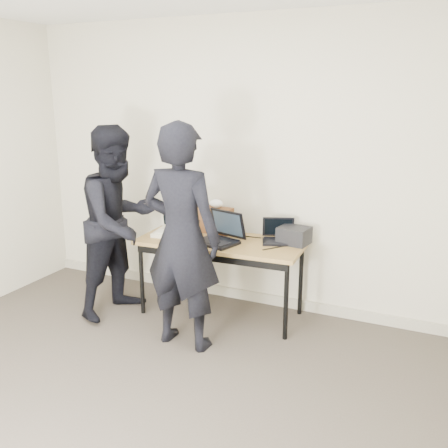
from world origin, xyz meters
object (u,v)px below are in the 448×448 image
Objects in this scene: person_typist at (182,238)px; laptop_beige at (173,229)px; equipment_box at (294,235)px; laptop_right at (278,236)px; leather_satchel at (213,219)px; desk at (221,247)px; laptop_center at (220,235)px; person_observer at (119,222)px.

laptop_beige is at bearing -53.41° from person_typist.
equipment_box is (1.13, 0.19, 0.02)m from laptop_beige.
leather_satchel is (-0.66, 0.03, 0.08)m from laptop_right.
leather_satchel is at bearing -80.04° from person_typist.
desk is 0.13m from laptop_center.
leather_satchel is at bearing -40.06° from person_observer.
laptop_center reaches higher than desk.
person_typist is at bearing -98.88° from person_observer.
laptop_beige is at bearing 170.03° from laptop_right.
laptop_beige is 0.80m from person_typist.
laptop_right is at bearing 1.81° from laptop_beige.
laptop_center is 0.52m from laptop_right.
desk is at bearing -50.22° from leather_satchel.
person_typist is at bearing -63.67° from laptop_beige.
laptop_right is at bearing -1.38° from leather_satchel.
equipment_box is at bearing 0.25° from laptop_beige.
person_observer is at bearing 179.55° from laptop_right.
equipment_box is (0.81, -0.04, -0.05)m from leather_satchel.
leather_satchel is 0.81m from equipment_box.
laptop_right is at bearing 19.32° from desk.
leather_satchel is 0.88m from person_observer.
desk is at bearing 129.43° from laptop_center.
laptop_right is 1.00× the size of leather_satchel.
equipment_box is 1.07m from person_typist.
person_observer is (-1.36, -0.51, 0.11)m from laptop_right.
person_typist is 0.89m from person_observer.
laptop_beige reaches higher than laptop_right.
laptop_beige is 0.20× the size of person_typist.
leather_satchel is at bearing 177.48° from equipment_box.
person_observer is (-0.38, -0.32, 0.10)m from laptop_beige.
leather_satchel is 0.20× the size of person_typist.
equipment_box is at bearing -59.33° from person_observer.
laptop_center is 0.65m from equipment_box.
equipment_box is 1.59m from person_observer.
leather_satchel is at bearing 142.04° from laptop_center.
equipment_box is at bearing -128.27° from person_typist.
desk is 0.51m from laptop_beige.
person_observer is (-0.70, -0.54, 0.03)m from leather_satchel.
laptop_right is (0.47, 0.24, -0.02)m from laptop_center.
desk is 0.35m from leather_satchel.
leather_satchel is 0.87m from person_typist.
desk is 0.95m from person_observer.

